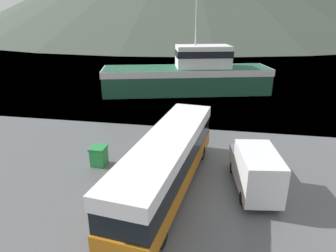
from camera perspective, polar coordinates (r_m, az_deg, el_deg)
name	(u,v)px	position (r m, az deg, el deg)	size (l,w,h in m)	color
water_surface	(221,35)	(145.02, 10.15, 16.66)	(240.00, 240.00, 0.00)	#475B6B
tour_bus	(168,160)	(16.87, -0.07, -6.56)	(4.09, 12.86, 3.29)	#B26614
delivery_van	(255,169)	(17.71, 16.29, -7.88)	(2.74, 5.63, 2.59)	silver
fishing_boat	(189,75)	(38.40, 3.98, 9.75)	(21.44, 10.38, 11.60)	#1E5138
storage_bin	(99,156)	(20.62, -13.03, -5.51)	(1.01, 1.12, 1.29)	green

